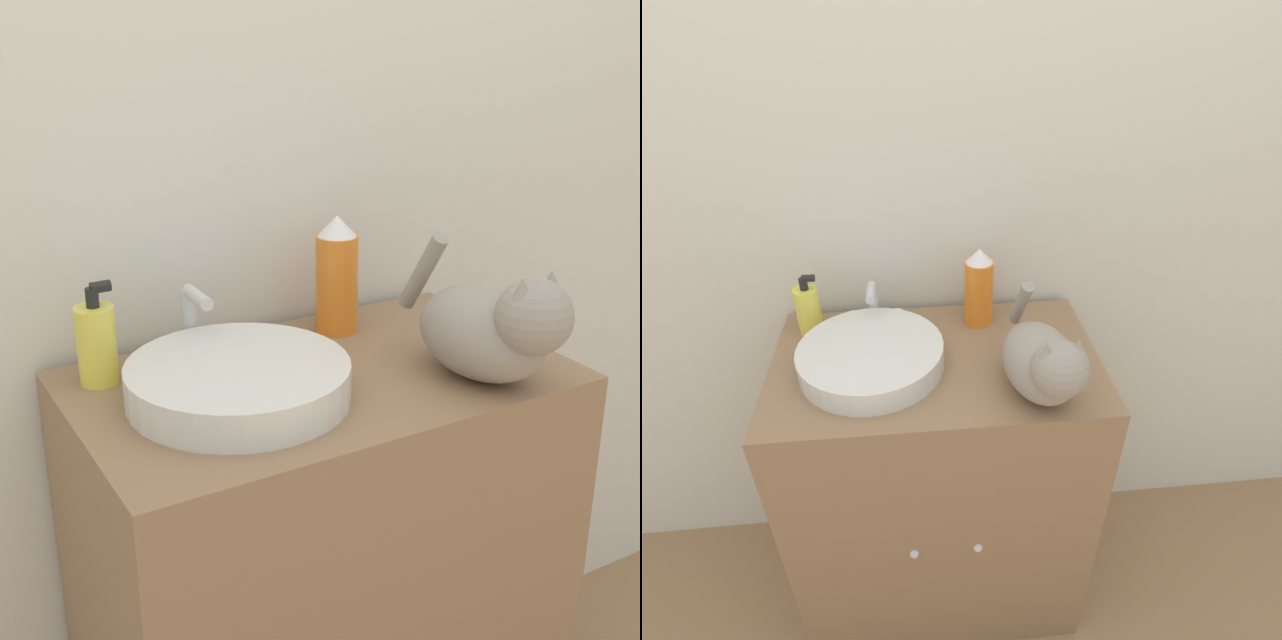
% 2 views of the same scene
% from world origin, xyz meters
% --- Properties ---
extents(wall_back, '(6.00, 0.05, 2.50)m').
position_xyz_m(wall_back, '(0.00, 0.52, 1.25)').
color(wall_back, silver).
rests_on(wall_back, ground_plane).
extents(vanity_cabinet, '(0.78, 0.49, 0.91)m').
position_xyz_m(vanity_cabinet, '(0.00, 0.24, 0.46)').
color(vanity_cabinet, '#8C6B4C').
rests_on(vanity_cabinet, ground_plane).
extents(sink_basin, '(0.34, 0.34, 0.06)m').
position_xyz_m(sink_basin, '(-0.15, 0.22, 0.94)').
color(sink_basin, silver).
rests_on(sink_basin, vanity_cabinet).
extents(faucet, '(0.15, 0.09, 0.13)m').
position_xyz_m(faucet, '(-0.15, 0.39, 0.97)').
color(faucet, silver).
rests_on(faucet, vanity_cabinet).
extents(cat, '(0.18, 0.35, 0.21)m').
position_xyz_m(cat, '(0.22, 0.09, 1.00)').
color(cat, gray).
rests_on(cat, vanity_cabinet).
extents(soap_bottle, '(0.06, 0.06, 0.16)m').
position_xyz_m(soap_bottle, '(-0.31, 0.38, 0.98)').
color(soap_bottle, '#EADB4C').
rests_on(soap_bottle, vanity_cabinet).
extents(spray_bottle, '(0.07, 0.07, 0.21)m').
position_xyz_m(spray_bottle, '(0.12, 0.39, 1.02)').
color(spray_bottle, orange).
rests_on(spray_bottle, vanity_cabinet).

